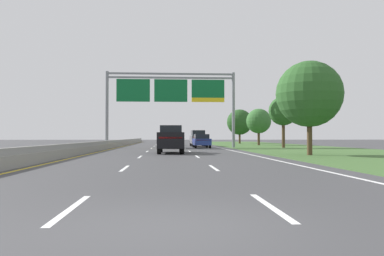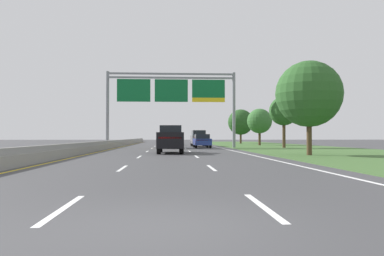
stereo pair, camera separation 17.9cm
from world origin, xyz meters
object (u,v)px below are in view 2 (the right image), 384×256
at_px(roadside_tree_near, 309,94).
at_px(roadside_tree_far, 260,121).
at_px(roadside_tree_mid, 284,111).
at_px(car_grey_right_lane_suv, 198,138).
at_px(overhead_sign_gantry, 171,94).
at_px(car_blue_right_lane_sedan, 202,141).
at_px(car_red_centre_lane_sedan, 169,140).
at_px(roadside_tree_distant, 241,122).
at_px(pickup_truck_black, 171,139).
at_px(car_gold_centre_lane_suv, 170,138).

height_order(roadside_tree_near, roadside_tree_far, roadside_tree_near).
bearing_deg(roadside_tree_mid, car_grey_right_lane_suv, 139.51).
height_order(overhead_sign_gantry, car_blue_right_lane_sedan, overhead_sign_gantry).
relative_size(car_red_centre_lane_sedan, roadside_tree_distant, 0.71).
xyz_separation_m(overhead_sign_gantry, pickup_truck_black, (-0.12, -14.38, -5.20)).
height_order(overhead_sign_gantry, roadside_tree_near, overhead_sign_gantry).
distance_m(car_grey_right_lane_suv, roadside_tree_far, 10.81).
bearing_deg(roadside_tree_far, roadside_tree_distant, 91.27).
relative_size(car_blue_right_lane_sedan, car_red_centre_lane_sedan, 0.99).
bearing_deg(car_grey_right_lane_suv, roadside_tree_mid, -131.00).
distance_m(car_blue_right_lane_sedan, roadside_tree_distant, 27.00).
height_order(pickup_truck_black, roadside_tree_mid, roadside_tree_mid).
xyz_separation_m(overhead_sign_gantry, car_gold_centre_lane_suv, (-0.13, -2.03, -5.18)).
bearing_deg(car_gold_centre_lane_suv, car_red_centre_lane_sedan, -0.78).
bearing_deg(car_grey_right_lane_suv, car_red_centre_lane_sedan, 23.17).
bearing_deg(pickup_truck_black, car_gold_centre_lane_suv, 0.88).
bearing_deg(roadside_tree_mid, roadside_tree_distant, 90.34).
relative_size(roadside_tree_near, roadside_tree_distant, 1.06).
bearing_deg(car_red_centre_lane_sedan, roadside_tree_mid, -140.49).
xyz_separation_m(pickup_truck_black, car_blue_right_lane_sedan, (3.66, 13.99, -0.26)).
bearing_deg(car_blue_right_lane_sedan, car_grey_right_lane_suv, -1.51).
distance_m(car_red_centre_lane_sedan, roadside_tree_distant, 16.35).
bearing_deg(overhead_sign_gantry, pickup_truck_black, -90.49).
xyz_separation_m(car_grey_right_lane_suv, car_red_centre_lane_sedan, (-3.88, 8.85, -0.28)).
bearing_deg(car_red_centre_lane_sedan, pickup_truck_black, -178.34).
bearing_deg(car_grey_right_lane_suv, roadside_tree_far, -63.31).
bearing_deg(pickup_truck_black, overhead_sign_gantry, 0.36).
distance_m(overhead_sign_gantry, car_blue_right_lane_sedan, 6.52).
bearing_deg(car_blue_right_lane_sedan, roadside_tree_distant, -20.61).
distance_m(car_red_centre_lane_sedan, roadside_tree_far, 14.11).
distance_m(overhead_sign_gantry, roadside_tree_distant, 27.98).
relative_size(car_red_centre_lane_sedan, roadside_tree_near, 0.67).
xyz_separation_m(overhead_sign_gantry, car_grey_right_lane_suv, (3.65, 6.46, -5.18)).
xyz_separation_m(overhead_sign_gantry, car_blue_right_lane_sedan, (3.54, -0.39, -5.46)).
distance_m(car_gold_centre_lane_suv, roadside_tree_far, 18.85).
height_order(pickup_truck_black, car_grey_right_lane_suv, pickup_truck_black).
bearing_deg(roadside_tree_distant, car_red_centre_lane_sedan, -143.73).
height_order(car_red_centre_lane_sedan, car_gold_centre_lane_suv, car_gold_centre_lane_suv).
bearing_deg(overhead_sign_gantry, roadside_tree_near, -62.97).
bearing_deg(roadside_tree_distant, car_grey_right_lane_suv, -116.27).
bearing_deg(roadside_tree_far, car_red_centre_lane_sedan, 163.02).
relative_size(pickup_truck_black, car_grey_right_lane_suv, 1.15).
height_order(car_grey_right_lane_suv, roadside_tree_distant, roadside_tree_distant).
height_order(roadside_tree_mid, roadside_tree_far, roadside_tree_mid).
xyz_separation_m(pickup_truck_black, roadside_tree_near, (9.63, -4.25, 3.20)).
bearing_deg(car_grey_right_lane_suv, car_gold_centre_lane_suv, 155.50).
relative_size(car_gold_centre_lane_suv, roadside_tree_mid, 0.80).
bearing_deg(car_grey_right_lane_suv, overhead_sign_gantry, 150.04).
bearing_deg(car_red_centre_lane_sedan, car_grey_right_lane_suv, -154.88).
distance_m(pickup_truck_black, car_gold_centre_lane_suv, 12.35).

